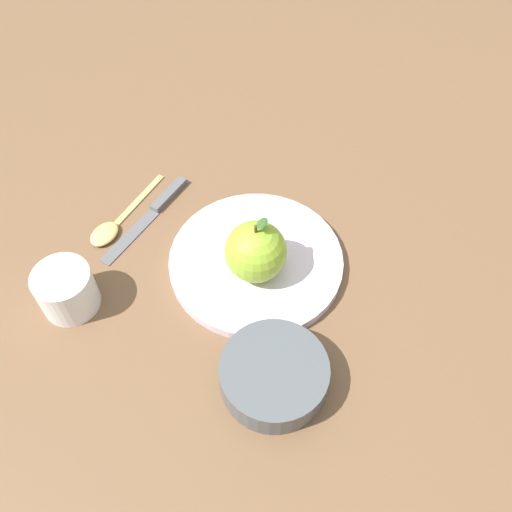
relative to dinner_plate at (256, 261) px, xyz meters
name	(u,v)px	position (x,y,z in m)	size (l,w,h in m)	color
ground_plane	(234,263)	(-0.02, 0.02, -0.01)	(2.40, 2.40, 0.00)	brown
dinner_plate	(256,261)	(0.00, 0.00, 0.00)	(0.24, 0.24, 0.02)	silver
apple	(256,252)	(-0.01, -0.01, 0.05)	(0.08, 0.08, 0.09)	#8CB22D
side_bowl	(274,374)	(-0.09, -0.15, 0.02)	(0.13, 0.13, 0.04)	#4C5156
cup	(65,288)	(-0.23, 0.11, 0.03)	(0.07, 0.07, 0.06)	white
knife	(154,211)	(-0.06, 0.17, -0.01)	(0.18, 0.07, 0.01)	#59595E
spoon	(112,226)	(-0.12, 0.18, 0.00)	(0.16, 0.08, 0.01)	#D8B766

